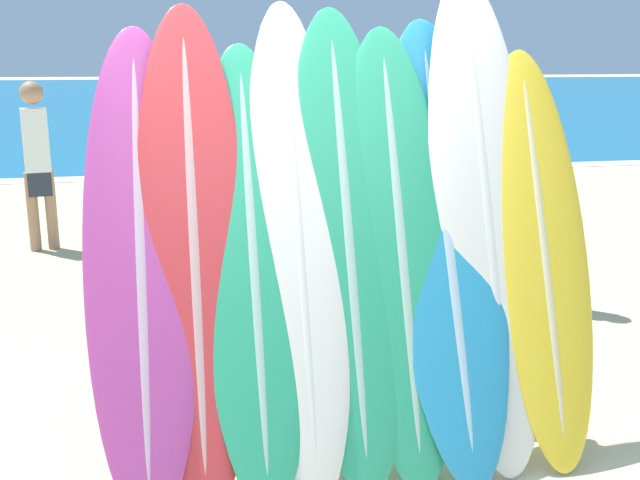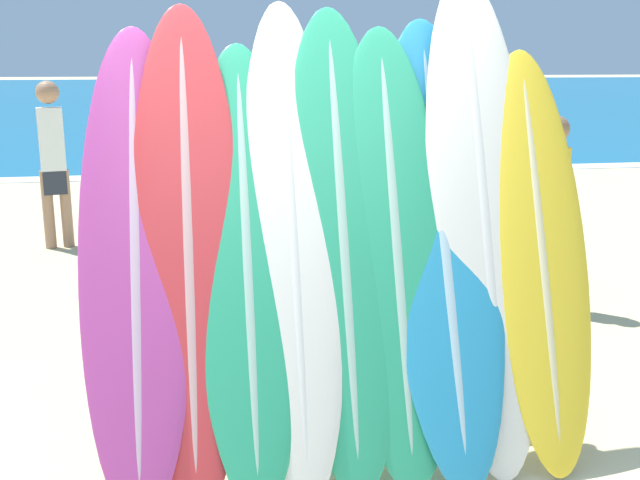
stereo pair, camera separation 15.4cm
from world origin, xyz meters
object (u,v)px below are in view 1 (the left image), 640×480
(person_far_left, at_px, (541,204))
(person_near_water, at_px, (347,154))
(surfboard_slot_4, at_px, (348,240))
(surfboard_slot_7, at_px, (486,215))
(surfboard_slot_3, at_px, (298,239))
(surfboard_slot_6, at_px, (446,240))
(surfboard_rack, at_px, (350,365))
(surfboard_slot_2, at_px, (253,265))
(person_mid_beach, at_px, (37,160))
(surfboard_slot_8, at_px, (541,254))
(surfboard_slot_5, at_px, (400,248))
(surfboard_slot_0, at_px, (141,261))
(surfboard_slot_1, at_px, (194,246))

(person_far_left, bearing_deg, person_near_water, -62.32)
(surfboard_slot_4, distance_m, surfboard_slot_7, 0.75)
(surfboard_slot_3, relative_size, surfboard_slot_6, 1.04)
(surfboard_rack, bearing_deg, surfboard_slot_4, 93.98)
(surfboard_slot_2, height_order, surfboard_slot_7, surfboard_slot_7)
(surfboard_slot_3, distance_m, person_mid_beach, 5.19)
(surfboard_slot_4, relative_size, surfboard_slot_8, 1.10)
(person_mid_beach, bearing_deg, person_far_left, 136.15)
(surfboard_slot_3, relative_size, person_mid_beach, 1.30)
(surfboard_slot_5, height_order, person_near_water, surfboard_slot_5)
(surfboard_rack, distance_m, surfboard_slot_6, 0.80)
(surfboard_slot_2, relative_size, surfboard_slot_6, 0.94)
(surfboard_slot_5, distance_m, person_near_water, 5.10)
(surfboard_slot_2, distance_m, surfboard_slot_6, 1.00)
(surfboard_slot_5, bearing_deg, person_near_water, 79.81)
(surfboard_slot_5, xyz_separation_m, surfboard_slot_7, (0.47, 0.05, 0.14))
(surfboard_slot_6, bearing_deg, surfboard_slot_7, 7.93)
(surfboard_slot_3, bearing_deg, person_far_left, 40.62)
(surfboard_slot_0, relative_size, surfboard_slot_5, 1.00)
(surfboard_slot_8, relative_size, person_near_water, 1.23)
(surfboard_slot_8, bearing_deg, surfboard_slot_6, 173.78)
(surfboard_slot_1, bearing_deg, person_near_water, 68.93)
(surfboard_slot_0, distance_m, surfboard_slot_4, 1.01)
(surfboard_rack, relative_size, person_near_water, 1.38)
(surfboard_slot_1, bearing_deg, surfboard_slot_7, 1.04)
(surfboard_slot_1, height_order, person_far_left, surfboard_slot_1)
(surfboard_slot_5, height_order, surfboard_slot_6, surfboard_slot_6)
(surfboard_slot_3, distance_m, surfboard_slot_5, 0.52)
(surfboard_slot_2, relative_size, person_near_water, 1.25)
(surfboard_rack, distance_m, person_far_left, 2.97)
(surfboard_slot_7, bearing_deg, surfboard_slot_6, -172.07)
(surfboard_slot_1, height_order, surfboard_slot_6, surfboard_slot_1)
(surfboard_slot_3, relative_size, person_near_water, 1.37)
(surfboard_slot_7, bearing_deg, surfboard_slot_3, -178.72)
(surfboard_slot_1, distance_m, surfboard_slot_4, 0.76)
(surfboard_rack, bearing_deg, person_mid_beach, 114.84)
(surfboard_slot_0, relative_size, person_near_water, 1.29)
(surfboard_slot_5, xyz_separation_m, surfboard_slot_6, (0.25, 0.02, 0.02))
(surfboard_slot_1, bearing_deg, surfboard_slot_0, -176.16)
(surfboard_slot_2, xyz_separation_m, surfboard_slot_6, (1.00, 0.04, 0.06))
(surfboard_slot_0, height_order, surfboard_slot_3, surfboard_slot_3)
(surfboard_slot_1, distance_m, surfboard_slot_7, 1.50)
(surfboard_slot_8, height_order, person_mid_beach, surfboard_slot_8)
(surfboard_slot_0, bearing_deg, surfboard_slot_2, -2.58)
(surfboard_slot_6, distance_m, person_mid_beach, 5.53)
(surfboard_slot_1, distance_m, surfboard_slot_3, 0.51)
(surfboard_slot_3, xyz_separation_m, surfboard_slot_6, (0.76, -0.01, -0.04))
(surfboard_slot_0, height_order, person_mid_beach, surfboard_slot_0)
(surfboard_slot_2, xyz_separation_m, surfboard_slot_3, (0.23, 0.05, 0.11))
(person_near_water, bearing_deg, surfboard_rack, -157.24)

